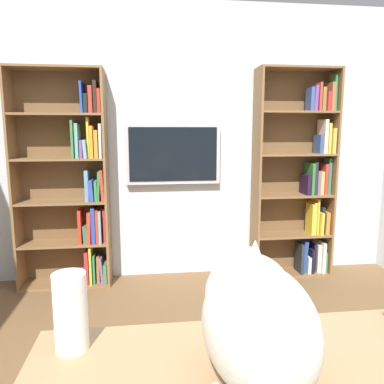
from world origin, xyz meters
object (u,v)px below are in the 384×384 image
Objects in this scene: paper_towel_roll at (71,312)px; wall_mounted_tv at (173,154)px; cat at (255,315)px; bookshelf_left at (302,180)px; bookshelf_right at (74,184)px; coffee_mug at (297,319)px.

wall_mounted_tv is at bearing -102.05° from paper_towel_roll.
cat is at bearing 160.48° from paper_towel_roll.
cat is at bearing 63.96° from bookshelf_left.
bookshelf_right reaches higher than paper_towel_roll.
bookshelf_left is 1.02× the size of bookshelf_right.
wall_mounted_tv reaches higher than cat.
bookshelf_right is 21.18× the size of coffee_mug.
cat reaches higher than coffee_mug.
wall_mounted_tv is 2.51m from coffee_mug.
bookshelf_right is 0.98m from wall_mounted_tv.
cat is at bearing 43.00° from coffee_mug.
wall_mounted_tv is 9.65× the size of coffee_mug.
bookshelf_left is 7.83× the size of paper_towel_roll.
bookshelf_left is at bearing -116.04° from cat.
cat is (1.26, 2.58, -0.04)m from bookshelf_left.
bookshelf_left is at bearing -113.61° from coffee_mug.
coffee_mug is at bearing 116.95° from bookshelf_right.
wall_mounted_tv is 2.69m from cat.
paper_towel_roll is 0.79m from coffee_mug.
wall_mounted_tv is at bearing -3.74° from bookshelf_left.
bookshelf_left reaches higher than paper_towel_roll.
bookshelf_left is at bearing -127.49° from paper_towel_roll.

